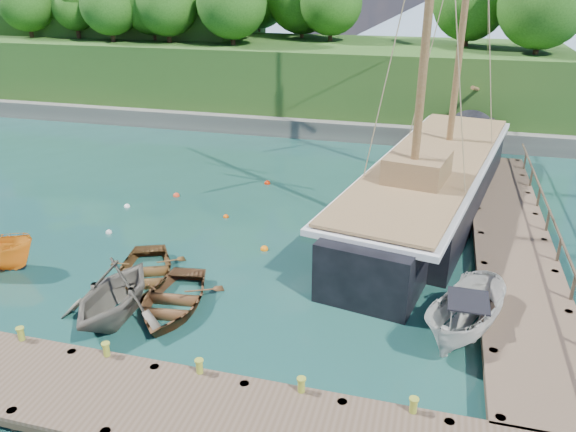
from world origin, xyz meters
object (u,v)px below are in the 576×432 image
Objects in this scene: rowboat_0 at (145,279)px; schooner at (430,188)px; rowboat_1 at (116,318)px; rowboat_2 at (173,308)px; cabin_boat_white at (463,337)px.

schooner is (10.50, 10.42, 1.14)m from rowboat_0.
rowboat_1 reaches higher than rowboat_2.
cabin_boat_white is (11.77, 2.00, 0.00)m from rowboat_1.
schooner is (8.52, 12.05, 1.14)m from rowboat_2.
rowboat_0 is 0.92× the size of cabin_boat_white.
cabin_boat_white reaches higher than rowboat_0.
rowboat_1 is 1.96m from rowboat_2.
rowboat_2 is at bearing -114.35° from schooner.
rowboat_0 is 2.72m from rowboat_1.
cabin_boat_white is 0.17× the size of schooner.
rowboat_2 is 10.17m from cabin_boat_white.
rowboat_2 is at bearing -62.13° from rowboat_0.
rowboat_1 reaches higher than rowboat_0.
rowboat_2 is 0.16× the size of schooner.
schooner is at bearing 46.81° from rowboat_2.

